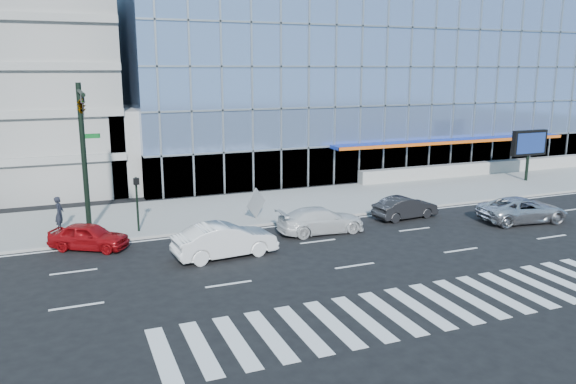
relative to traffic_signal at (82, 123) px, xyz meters
name	(u,v)px	position (x,y,z in m)	size (l,w,h in m)	color
ground	(318,241)	(11.00, -4.57, -6.16)	(160.00, 160.00, 0.00)	black
sidewalk	(266,206)	(11.00, 3.43, -6.09)	(120.00, 8.00, 0.15)	gray
theatre_building	(335,82)	(25.00, 21.43, 1.34)	(42.00, 26.00, 15.00)	#7C9ACE
ramp_block	(147,147)	(5.00, 13.43, -3.16)	(6.00, 8.00, 6.00)	gray
retaining_wall	(512,165)	(35.00, 7.03, -5.51)	(30.00, 0.80, 1.00)	gray
traffic_signal	(82,123)	(0.00, 0.00, 0.00)	(1.14, 5.74, 8.00)	black
ped_signal_post	(137,196)	(2.50, 0.37, -4.02)	(0.30, 0.33, 3.00)	black
marquee_sign	(529,144)	(33.00, 3.42, -3.10)	(3.20, 0.43, 4.00)	black
silver_suv	(523,210)	(23.84, -5.57, -5.44)	(2.42, 5.25, 1.46)	silver
white_suv	(321,220)	(11.84, -3.15, -5.46)	(1.98, 4.88, 1.42)	silver
white_sedan	(225,240)	(5.84, -5.07, -5.35)	(1.73, 4.97, 1.64)	silver
dark_sedan	(405,208)	(17.84, -2.33, -5.50)	(1.41, 4.05, 1.34)	black
red_sedan	(89,236)	(-0.16, -1.42, -5.49)	(1.58, 3.93, 1.34)	#990B0F
pedestrian	(59,213)	(-1.47, 2.23, -5.07)	(0.69, 0.45, 1.88)	black
tilted_panel	(256,203)	(9.34, 0.57, -5.10)	(1.30, 0.06, 1.30)	gray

